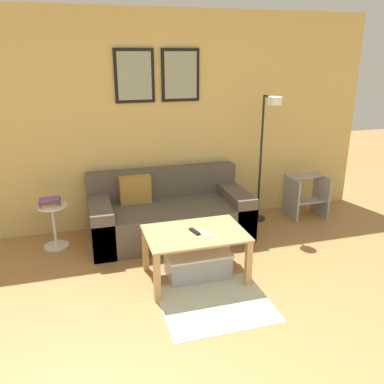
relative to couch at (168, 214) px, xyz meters
name	(u,v)px	position (x,y,z in m)	size (l,w,h in m)	color
wall_back	(153,122)	(-0.06, 0.47, 1.02)	(5.60, 0.09, 2.55)	#D6B76B
area_rug	(216,303)	(0.06, -1.50, -0.26)	(0.94, 0.81, 0.01)	#B2B79E
couch	(168,214)	(0.00, 0.00, 0.00)	(1.83, 0.89, 0.74)	brown
coffee_table	(195,241)	(0.02, -1.02, 0.12)	(0.94, 0.64, 0.48)	tan
storage_bin	(198,263)	(0.06, -0.98, -0.14)	(0.62, 0.37, 0.25)	#9EA3A8
floor_lamp	(267,142)	(1.23, 0.00, 0.79)	(0.20, 0.46, 1.60)	black
side_table	(54,222)	(-1.29, 0.05, 0.03)	(0.33, 0.33, 0.50)	silver
book_stack	(50,202)	(-1.30, 0.06, 0.27)	(0.23, 0.19, 0.08)	#D18438
remote_control	(195,231)	(0.01, -1.02, 0.22)	(0.04, 0.15, 0.02)	black
cell_phone	(206,234)	(0.10, -1.10, 0.22)	(0.07, 0.14, 0.01)	silver
step_stool	(307,195)	(1.89, 0.08, 0.03)	(0.48, 0.38, 0.54)	#99999E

